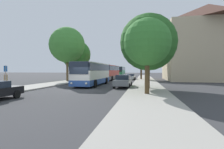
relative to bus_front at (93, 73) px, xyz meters
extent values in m
plane|color=#38383A|center=(0.55, -6.28, -1.70)|extent=(300.00, 300.00, 0.00)
cube|color=#A39E93|center=(-6.45, -6.28, -1.63)|extent=(4.00, 120.00, 0.15)
cube|color=#A39E93|center=(7.55, -6.28, -1.63)|extent=(4.00, 120.00, 0.15)
cube|color=#C6B28E|center=(20.92, 16.76, 4.22)|extent=(17.52, 15.45, 11.84)
pyramid|color=#513328|center=(20.92, 16.76, 12.45)|extent=(17.52, 15.45, 4.63)
cube|color=#2D519E|center=(0.00, 0.02, -1.08)|extent=(2.70, 10.63, 0.70)
cube|color=silver|center=(0.00, 0.02, -0.16)|extent=(2.70, 10.63, 1.13)
cube|color=#232D3D|center=(0.00, 0.02, 0.88)|extent=(2.73, 10.42, 0.95)
cube|color=silver|center=(0.00, 0.02, 1.41)|extent=(2.65, 10.42, 0.12)
cube|color=#232D3D|center=(-0.08, -5.31, 0.73)|extent=(2.29, 0.09, 1.45)
sphere|color=#F4EAC1|center=(-0.97, -5.32, -1.04)|extent=(0.24, 0.24, 0.24)
sphere|color=#F4EAC1|center=(0.81, -5.35, -1.04)|extent=(0.24, 0.24, 0.24)
cylinder|color=black|center=(-1.32, -3.14, -1.20)|extent=(0.32, 1.00, 1.00)
cylinder|color=black|center=(1.22, -3.18, -1.20)|extent=(0.32, 1.00, 1.00)
cylinder|color=black|center=(-1.22, 3.21, -1.20)|extent=(0.32, 1.00, 1.00)
cylinder|color=black|center=(1.32, 3.17, -1.20)|extent=(0.32, 1.00, 1.00)
cube|color=gray|center=(-0.38, 14.80, -1.08)|extent=(2.70, 11.98, 0.70)
cube|color=red|center=(-0.38, 14.80, -0.12)|extent=(2.70, 11.98, 1.21)
cube|color=#232D3D|center=(-0.38, 14.80, 0.96)|extent=(2.72, 11.75, 0.95)
cube|color=red|center=(-0.38, 14.80, 1.49)|extent=(2.65, 11.74, 0.12)
cube|color=#232D3D|center=(-0.50, 8.80, 0.81)|extent=(2.21, 0.10, 1.45)
sphere|color=#F4EAC1|center=(-1.36, 8.80, -1.04)|extent=(0.24, 0.24, 0.24)
sphere|color=#F4EAC1|center=(0.36, 8.77, -1.04)|extent=(0.24, 0.24, 0.24)
cylinder|color=black|center=(-1.68, 11.24, -1.20)|extent=(0.32, 1.01, 1.00)
cylinder|color=black|center=(0.78, 11.20, -1.20)|extent=(0.32, 1.01, 1.00)
cylinder|color=black|center=(-1.54, 18.41, -1.20)|extent=(0.32, 1.01, 1.00)
cylinder|color=black|center=(0.92, 18.36, -1.20)|extent=(0.32, 1.01, 1.00)
cube|color=silver|center=(-0.16, 30.89, -1.08)|extent=(2.72, 11.17, 0.70)
cube|color=#23844C|center=(-0.16, 30.89, -0.12)|extent=(2.72, 11.17, 1.23)
cube|color=#232D3D|center=(-0.16, 30.89, 0.97)|extent=(2.74, 10.94, 0.95)
cube|color=#23844C|center=(-0.16, 30.89, 1.51)|extent=(2.67, 10.94, 0.12)
cube|color=#232D3D|center=(-0.02, 25.31, 0.82)|extent=(2.21, 0.11, 1.45)
sphere|color=#F4EAC1|center=(-0.88, 25.27, -1.04)|extent=(0.24, 0.24, 0.24)
sphere|color=#F4EAC1|center=(0.84, 25.31, -1.04)|extent=(0.24, 0.24, 0.24)
cylinder|color=black|center=(-1.30, 27.53, -1.20)|extent=(0.32, 1.01, 1.00)
cylinder|color=black|center=(1.15, 27.59, -1.20)|extent=(0.32, 1.01, 1.00)
cylinder|color=black|center=(-1.46, 34.19, -1.20)|extent=(0.32, 1.01, 1.00)
cylinder|color=black|center=(0.99, 34.25, -1.20)|extent=(0.32, 1.01, 1.00)
cylinder|color=black|center=(-2.31, -12.45, -1.39)|extent=(0.21, 0.62, 0.62)
cube|color=slate|center=(4.66, -2.51, -1.05)|extent=(1.90, 4.26, 0.69)
cube|color=#232D3D|center=(4.66, -2.35, -0.41)|extent=(1.65, 2.23, 0.58)
cylinder|color=black|center=(5.54, -3.84, -1.39)|extent=(0.21, 0.62, 0.62)
cylinder|color=black|center=(3.72, -3.81, -1.39)|extent=(0.21, 0.62, 0.62)
cylinder|color=black|center=(5.59, -1.22, -1.39)|extent=(0.21, 0.62, 0.62)
cylinder|color=black|center=(3.77, -1.19, -1.39)|extent=(0.21, 0.62, 0.62)
cube|color=silver|center=(4.32, 16.17, -1.11)|extent=(1.91, 4.50, 0.56)
cube|color=#232D3D|center=(4.33, 16.34, -0.60)|extent=(1.61, 2.36, 0.46)
cylinder|color=black|center=(5.12, 14.76, -1.39)|extent=(0.23, 0.63, 0.62)
cylinder|color=black|center=(3.40, 14.83, -1.39)|extent=(0.23, 0.63, 0.62)
cylinder|color=black|center=(5.24, 17.50, -1.39)|extent=(0.23, 0.63, 0.62)
cylinder|color=black|center=(3.52, 17.57, -1.39)|extent=(0.23, 0.63, 0.62)
cylinder|color=gray|center=(-6.82, -8.42, -0.30)|extent=(0.08, 0.08, 2.51)
cube|color=#1E56A3|center=(-6.82, -8.42, 0.60)|extent=(0.03, 0.45, 0.60)
cylinder|color=#23232D|center=(-7.74, -7.38, -1.14)|extent=(0.30, 0.30, 0.83)
cylinder|color=olive|center=(-7.74, -7.38, -0.38)|extent=(0.36, 0.36, 0.69)
sphere|color=tan|center=(-7.74, -7.38, 0.08)|extent=(0.22, 0.22, 0.22)
cylinder|color=brown|center=(-6.87, 6.50, 0.59)|extent=(0.40, 0.40, 4.28)
sphere|color=#428938|center=(-6.87, 6.50, 5.20)|extent=(6.58, 6.58, 6.58)
cylinder|color=brown|center=(-7.25, 11.81, -0.01)|extent=(0.40, 0.40, 3.10)
sphere|color=#2D7028|center=(-7.25, 11.81, 3.90)|extent=(6.28, 6.28, 6.28)
cylinder|color=#513D23|center=(7.47, -9.02, -0.12)|extent=(0.40, 0.40, 2.87)
sphere|color=#387F33|center=(7.47, -9.02, 2.83)|extent=(4.03, 4.03, 4.03)
cylinder|color=#47331E|center=(6.66, 16.74, 0.63)|extent=(0.40, 0.40, 4.38)
sphere|color=#286023|center=(6.66, 16.74, 5.29)|extent=(6.56, 6.56, 6.56)
cylinder|color=brown|center=(7.69, -3.79, -0.17)|extent=(0.40, 0.40, 2.77)
sphere|color=#286023|center=(7.69, -3.79, 3.63)|extent=(6.44, 6.44, 6.44)
camera|label=1|loc=(7.16, -24.16, 0.42)|focal=28.00mm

